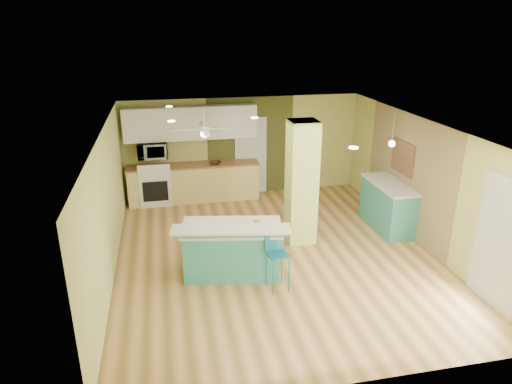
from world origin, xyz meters
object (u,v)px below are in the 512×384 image
bar_stool (276,251)px  fruit_bowl (215,163)px  side_counter (388,205)px  peninsula (232,249)px  canister (258,222)px

bar_stool → fruit_bowl: 4.29m
bar_stool → side_counter: bar_stool is taller
peninsula → side_counter: 3.84m
bar_stool → canister: bearing=98.2°
peninsula → bar_stool: 0.91m
side_counter → fruit_bowl: bearing=145.4°
peninsula → fruit_bowl: bearing=97.7°
fruit_bowl → side_counter: bearing=-34.6°
peninsula → side_counter: bearing=29.3°
fruit_bowl → canister: 3.71m
peninsula → canister: 0.69m
side_counter → canister: size_ratio=9.44×
bar_stool → side_counter: size_ratio=0.65×
peninsula → side_counter: (3.62, 1.26, 0.02)m
peninsula → fruit_bowl: 3.69m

